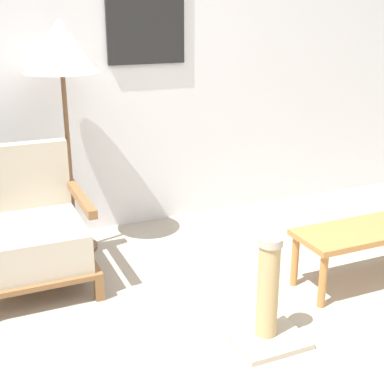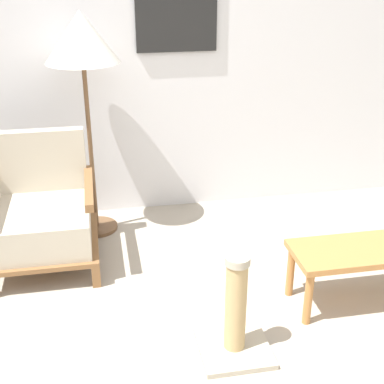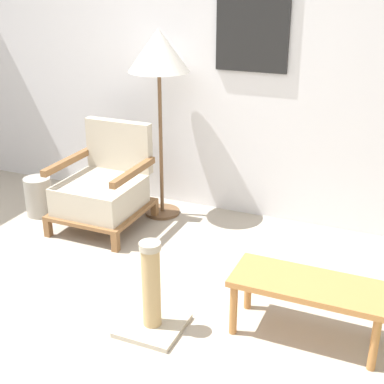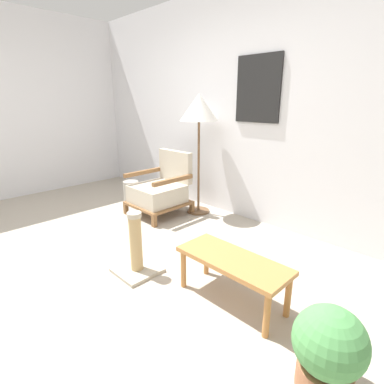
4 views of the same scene
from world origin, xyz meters
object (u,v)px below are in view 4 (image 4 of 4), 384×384
object	(u,v)px
floor_lamp	(199,112)
scratching_post	(136,252)
vase	(131,192)
armchair	(161,190)
potted_plant	(328,349)
coffee_table	(233,264)

from	to	relation	value
floor_lamp	scratching_post	distance (m)	1.92
floor_lamp	vase	bearing A→B (deg)	-155.48
vase	armchair	bearing A→B (deg)	4.66
floor_lamp	vase	size ratio (longest dim) A/B	4.64
potted_plant	vase	bearing A→B (deg)	163.14
armchair	scratching_post	size ratio (longest dim) A/B	1.45
armchair	vase	distance (m)	0.64
coffee_table	potted_plant	xyz separation A→B (m)	(0.78, -0.23, -0.05)
coffee_table	floor_lamp	bearing A→B (deg)	141.62
floor_lamp	vase	xyz separation A→B (m)	(-0.94, -0.43, -1.14)
coffee_table	potted_plant	bearing A→B (deg)	-16.60
armchair	coffee_table	size ratio (longest dim) A/B	0.96
armchair	floor_lamp	size ratio (longest dim) A/B	0.53
floor_lamp	scratching_post	world-z (taller)	floor_lamp
floor_lamp	potted_plant	distance (m)	2.84
coffee_table	scratching_post	bearing A→B (deg)	-161.41
floor_lamp	coffee_table	distance (m)	2.11
armchair	coffee_table	distance (m)	1.94
armchair	potted_plant	xyz separation A→B (m)	(2.56, -1.01, -0.07)
potted_plant	floor_lamp	bearing A→B (deg)	148.20
vase	scratching_post	world-z (taller)	scratching_post
coffee_table	vase	size ratio (longest dim) A/B	2.57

